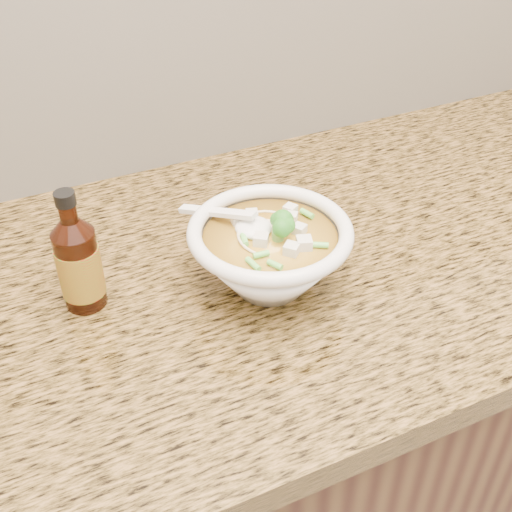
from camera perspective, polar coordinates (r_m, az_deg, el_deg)
name	(u,v)px	position (r m, az deg, el deg)	size (l,w,h in m)	color
cabinet	(273,449)	(1.27, 1.54, -16.76)	(4.00, 0.65, 0.86)	black
counter_slab	(278,262)	(0.94, 1.99, -0.55)	(4.00, 0.68, 0.04)	olive
soup_bowl	(270,255)	(0.84, 1.25, 0.10)	(0.21, 0.22, 0.12)	white
hot_sauce_bottle	(79,264)	(0.83, -15.47, -0.69)	(0.07, 0.07, 0.17)	#3A1407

